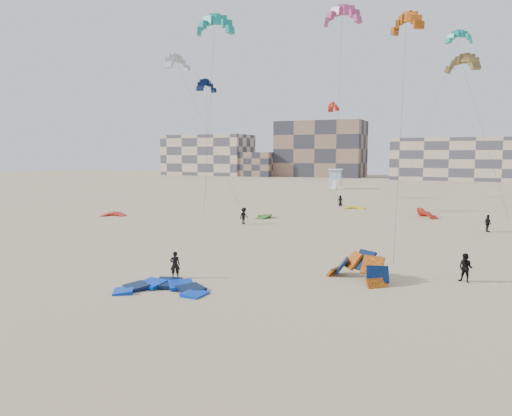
% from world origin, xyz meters
% --- Properties ---
extents(ground, '(320.00, 320.00, 0.00)m').
position_xyz_m(ground, '(0.00, 0.00, 0.00)').
color(ground, tan).
rests_on(ground, ground).
extents(kite_ground_blue, '(5.80, 5.97, 1.28)m').
position_xyz_m(kite_ground_blue, '(1.43, -2.76, 0.00)').
color(kite_ground_blue, '#0136E7').
rests_on(kite_ground_blue, ground).
extents(kite_ground_orange, '(5.83, 5.79, 4.26)m').
position_xyz_m(kite_ground_orange, '(10.77, 3.99, 0.00)').
color(kite_ground_orange, orange).
rests_on(kite_ground_orange, ground).
extents(kite_ground_red, '(3.84, 3.95, 1.46)m').
position_xyz_m(kite_ground_red, '(-23.16, 22.79, 0.00)').
color(kite_ground_red, red).
rests_on(kite_ground_red, ground).
extents(kite_ground_green, '(3.85, 3.71, 1.39)m').
position_xyz_m(kite_ground_green, '(-5.91, 28.75, 0.00)').
color(kite_ground_green, '#367819').
rests_on(kite_ground_green, ground).
extents(kite_ground_red_far, '(4.51, 4.47, 3.32)m').
position_xyz_m(kite_ground_red_far, '(11.87, 36.54, 0.00)').
color(kite_ground_red_far, red).
rests_on(kite_ground_red_far, ground).
extents(kite_ground_yellow, '(2.89, 3.05, 0.94)m').
position_xyz_m(kite_ground_yellow, '(1.91, 42.53, 0.00)').
color(kite_ground_yellow, yellow).
rests_on(kite_ground_yellow, ground).
extents(kitesurfer_main, '(0.72, 0.67, 1.66)m').
position_xyz_m(kitesurfer_main, '(0.48, 0.03, 0.83)').
color(kitesurfer_main, black).
rests_on(kitesurfer_main, ground).
extents(kitesurfer_b, '(1.01, 0.91, 1.72)m').
position_xyz_m(kitesurfer_b, '(16.70, 6.11, 0.86)').
color(kitesurfer_b, black).
rests_on(kitesurfer_b, ground).
extents(kitesurfer_c, '(1.02, 1.31, 1.78)m').
position_xyz_m(kitesurfer_c, '(-5.67, 22.95, 0.89)').
color(kitesurfer_c, black).
rests_on(kitesurfer_c, ground).
extents(kitesurfer_d, '(0.85, 1.06, 1.69)m').
position_xyz_m(kitesurfer_d, '(18.27, 27.52, 0.84)').
color(kitesurfer_d, black).
rests_on(kitesurfer_d, ground).
extents(kitesurfer_e, '(0.82, 0.58, 1.58)m').
position_xyz_m(kitesurfer_e, '(-0.73, 45.09, 0.79)').
color(kitesurfer_e, black).
rests_on(kitesurfer_e, ground).
extents(kite_fly_teal_a, '(4.39, 4.26, 20.66)m').
position_xyz_m(kite_fly_teal_a, '(-8.10, 21.23, 20.46)').
color(kite_fly_teal_a, teal).
rests_on(kite_fly_teal_a, ground).
extents(kite_fly_orange, '(5.40, 26.76, 20.75)m').
position_xyz_m(kite_fly_orange, '(9.86, 29.07, 20.67)').
color(kite_fly_orange, orange).
rests_on(kite_fly_orange, ground).
extents(kite_fly_grey, '(9.93, 4.41, 19.16)m').
position_xyz_m(kite_fly_grey, '(-18.04, 29.65, 18.82)').
color(kite_fly_grey, silver).
rests_on(kite_fly_grey, ground).
extents(kite_fly_pink, '(5.56, 13.29, 24.46)m').
position_xyz_m(kite_fly_pink, '(1.42, 35.86, 23.94)').
color(kite_fly_pink, '#B94684').
rests_on(kite_fly_pink, ground).
extents(kite_fly_olive, '(7.52, 4.99, 17.24)m').
position_xyz_m(kite_fly_olive, '(15.22, 31.97, 16.74)').
color(kite_fly_olive, brown).
rests_on(kite_fly_olive, ground).
extents(kite_fly_navy, '(5.55, 8.57, 18.85)m').
position_xyz_m(kite_fly_navy, '(-24.42, 48.41, 18.51)').
color(kite_fly_navy, '#061A3B').
rests_on(kite_fly_navy, ground).
extents(kite_fly_teal_b, '(10.33, 4.71, 24.94)m').
position_xyz_m(kite_fly_teal_b, '(13.91, 56.77, 24.59)').
color(kite_fly_teal_b, teal).
rests_on(kite_fly_teal_b, ground).
extents(kite_fly_red, '(4.09, 5.73, 15.41)m').
position_xyz_m(kite_fly_red, '(-5.83, 59.36, 15.32)').
color(kite_fly_red, red).
rests_on(kite_fly_red, ground).
extents(lifeguard_tower_far, '(3.40, 6.02, 4.25)m').
position_xyz_m(lifeguard_tower_far, '(-10.65, 79.92, 2.10)').
color(lifeguard_tower_far, white).
rests_on(lifeguard_tower_far, ground).
extents(condo_west_a, '(30.00, 15.00, 14.00)m').
position_xyz_m(condo_west_a, '(-70.00, 130.00, 7.00)').
color(condo_west_a, beige).
rests_on(condo_west_a, ground).
extents(condo_west_b, '(28.00, 14.00, 18.00)m').
position_xyz_m(condo_west_b, '(-30.00, 134.00, 9.00)').
color(condo_west_b, '#856650').
rests_on(condo_west_b, ground).
extents(condo_mid, '(32.00, 16.00, 12.00)m').
position_xyz_m(condo_mid, '(10.00, 130.00, 6.00)').
color(condo_mid, beige).
rests_on(condo_mid, ground).
extents(condo_fill_left, '(12.00, 10.00, 8.00)m').
position_xyz_m(condo_fill_left, '(-50.00, 128.00, 4.00)').
color(condo_fill_left, '#856650').
rests_on(condo_fill_left, ground).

